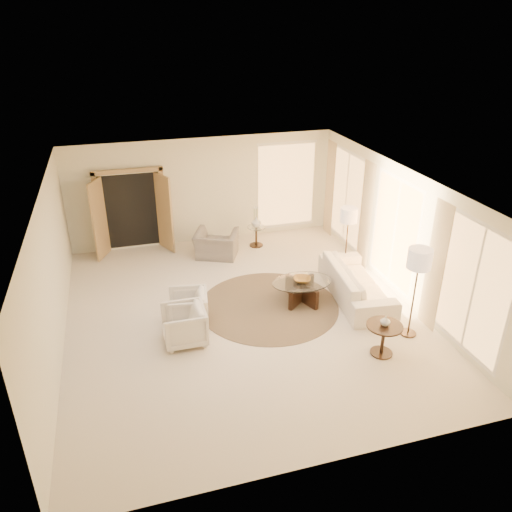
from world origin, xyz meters
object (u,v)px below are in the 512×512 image
object	(u,v)px
armchair_left	(188,307)
bowl	(302,280)
coffee_table	(302,289)
end_vase	(385,321)
floor_lamp_far	(419,263)
side_table	(256,234)
armchair_right	(184,323)
accent_chair	(216,240)
sofa	(356,282)
side_vase	(256,222)
end_table	(384,334)
floor_lamp_near	(349,218)

from	to	relation	value
armchair_left	bowl	xyz separation A→B (m)	(2.48, 0.19, 0.13)
armchair_left	coffee_table	bearing A→B (deg)	103.37
end_vase	floor_lamp_far	bearing A→B (deg)	27.11
bowl	end_vase	distance (m)	2.29
bowl	side_table	bearing A→B (deg)	92.50
armchair_left	floor_lamp_far	xyz separation A→B (m)	(4.02, -1.55, 1.16)
side_table	floor_lamp_far	xyz separation A→B (m)	(1.68, -4.78, 1.21)
armchair_right	accent_chair	distance (m)	3.71
armchair_right	bowl	bearing A→B (deg)	106.98
sofa	armchair_right	bearing A→B (deg)	105.05
accent_chair	side_vase	world-z (taller)	accent_chair
bowl	side_vase	distance (m)	3.04
armchair_left	accent_chair	xyz separation A→B (m)	(1.19, 2.87, 0.07)
coffee_table	sofa	bearing A→B (deg)	-8.50
end_table	sofa	bearing A→B (deg)	77.13
coffee_table	accent_chair	bearing A→B (deg)	115.64
armchair_left	side_vase	distance (m)	4.00
end_table	side_table	size ratio (longest dim) A/B	1.18
sofa	side_vase	xyz separation A→B (m)	(-1.32, 3.21, 0.32)
end_table	accent_chair	bearing A→B (deg)	112.71
side_table	bowl	distance (m)	3.04
sofa	floor_lamp_far	world-z (taller)	floor_lamp_far
armchair_left	floor_lamp_near	bearing A→B (deg)	115.36
accent_chair	end_table	xyz separation A→B (m)	(2.02, -4.84, -0.03)
floor_lamp_near	floor_lamp_far	distance (m)	2.72
coffee_table	end_table	bearing A→B (deg)	-71.10
armchair_left	sofa	bearing A→B (deg)	99.15
sofa	side_table	distance (m)	3.47
side_table	side_vase	size ratio (longest dim) A/B	2.05
coffee_table	floor_lamp_near	xyz separation A→B (m)	(1.47, 0.97, 1.09)
coffee_table	end_table	size ratio (longest dim) A/B	2.44
armchair_left	floor_lamp_far	world-z (taller)	floor_lamp_far
accent_chair	coffee_table	world-z (taller)	accent_chair
sofa	armchair_left	size ratio (longest dim) A/B	3.21
bowl	end_vase	xyz separation A→B (m)	(0.74, -2.16, 0.18)
armchair_left	coffee_table	world-z (taller)	armchair_left
accent_chair	side_vase	bearing A→B (deg)	-139.23
bowl	side_vase	xyz separation A→B (m)	(-0.13, 3.03, 0.16)
side_table	end_vase	xyz separation A→B (m)	(0.87, -5.19, 0.37)
accent_chair	side_table	bearing A→B (deg)	-139.23
armchair_right	end_vase	world-z (taller)	armchair_right
accent_chair	end_vase	world-z (taller)	accent_chair
armchair_right	side_table	xyz separation A→B (m)	(2.51, 3.81, -0.07)
end_vase	floor_lamp_near	bearing A→B (deg)	76.80
armchair_left	floor_lamp_far	distance (m)	4.47
armchair_left	side_table	bearing A→B (deg)	152.90
armchair_right	floor_lamp_far	bearing A→B (deg)	77.63
end_vase	armchair_left	bearing A→B (deg)	148.57
floor_lamp_far	side_vase	distance (m)	5.14
armchair_left	end_vase	size ratio (longest dim) A/B	4.16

